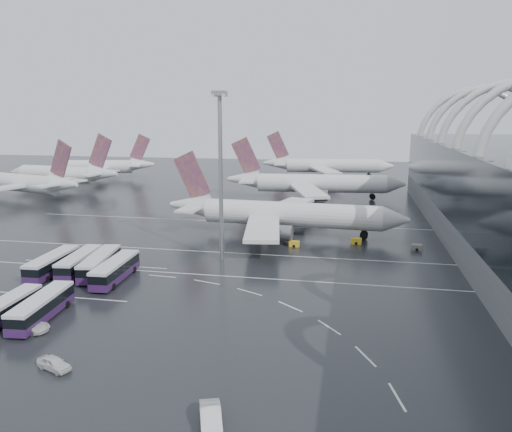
% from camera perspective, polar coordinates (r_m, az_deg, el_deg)
% --- Properties ---
extents(ground, '(420.00, 420.00, 0.00)m').
position_cam_1_polar(ground, '(87.28, -4.00, -6.40)').
color(ground, black).
rests_on(ground, ground).
extents(lane_marking_near, '(120.00, 0.25, 0.01)m').
position_cam_1_polar(lane_marking_near, '(85.44, -4.34, -6.81)').
color(lane_marking_near, silver).
rests_on(lane_marking_near, ground).
extents(lane_marking_mid, '(120.00, 0.25, 0.01)m').
position_cam_1_polar(lane_marking_mid, '(98.40, -2.20, -4.27)').
color(lane_marking_mid, silver).
rests_on(lane_marking_mid, ground).
extents(lane_marking_far, '(120.00, 0.25, 0.01)m').
position_cam_1_polar(lane_marking_far, '(124.99, 0.71, -0.79)').
color(lane_marking_far, silver).
rests_on(lane_marking_far, ground).
extents(bus_bay_line_south, '(28.00, 0.25, 0.01)m').
position_cam_1_polar(bus_bay_line_south, '(83.22, -23.35, -8.29)').
color(bus_bay_line_south, silver).
rests_on(bus_bay_line_south, ground).
extents(bus_bay_line_north, '(28.00, 0.25, 0.01)m').
position_cam_1_polar(bus_bay_line_north, '(96.08, -18.02, -5.25)').
color(bus_bay_line_north, silver).
rests_on(bus_bay_line_north, ground).
extents(airliner_main, '(54.86, 48.06, 18.58)m').
position_cam_1_polar(airliner_main, '(112.28, 2.71, 0.18)').
color(airliner_main, silver).
rests_on(airliner_main, ground).
extents(airliner_gate_b, '(56.44, 50.59, 19.59)m').
position_cam_1_polar(airliner_gate_b, '(159.90, 6.42, 3.69)').
color(airliner_gate_b, silver).
rests_on(airliner_gate_b, ground).
extents(airliner_gate_c, '(54.84, 50.25, 19.52)m').
position_cam_1_polar(airliner_gate_c, '(214.09, 7.97, 5.68)').
color(airliner_gate_c, silver).
rests_on(airliner_gate_c, ground).
extents(jet_remote_west, '(43.93, 35.68, 19.35)m').
position_cam_1_polar(jet_remote_west, '(174.17, -24.55, 3.39)').
color(jet_remote_west, silver).
rests_on(jet_remote_west, ground).
extents(jet_remote_mid, '(46.25, 37.34, 20.11)m').
position_cam_1_polar(jet_remote_mid, '(193.26, -21.08, 4.45)').
color(jet_remote_mid, silver).
rests_on(jet_remote_mid, ground).
extents(jet_remote_far, '(42.38, 34.30, 18.48)m').
position_cam_1_polar(jet_remote_far, '(220.21, -16.76, 5.43)').
color(jet_remote_far, silver).
rests_on(jet_remote_far, ground).
extents(bus_row_near_a, '(3.71, 13.62, 3.32)m').
position_cam_1_polar(bus_row_near_a, '(92.52, -22.24, -5.04)').
color(bus_row_near_a, '#321645').
rests_on(bus_row_near_a, ground).
extents(bus_row_near_b, '(4.29, 13.39, 3.24)m').
position_cam_1_polar(bus_row_near_b, '(91.75, -19.53, -5.00)').
color(bus_row_near_b, '#321645').
rests_on(bus_row_near_b, ground).
extents(bus_row_near_c, '(5.12, 14.12, 3.40)m').
position_cam_1_polar(bus_row_near_c, '(89.58, -17.43, -5.20)').
color(bus_row_near_c, '#321645').
rests_on(bus_row_near_c, ground).
extents(bus_row_near_d, '(3.81, 13.83, 3.37)m').
position_cam_1_polar(bus_row_near_d, '(85.54, -15.77, -5.91)').
color(bus_row_near_d, '#321645').
rests_on(bus_row_near_d, ground).
extents(bus_row_far_b, '(3.18, 12.22, 2.99)m').
position_cam_1_polar(bus_row_far_b, '(75.00, -26.57, -9.44)').
color(bus_row_far_b, '#321645').
rests_on(bus_row_far_b, ground).
extents(bus_row_far_c, '(4.09, 13.21, 3.20)m').
position_cam_1_polar(bus_row_far_c, '(73.30, -23.30, -9.53)').
color(bus_row_far_c, '#321645').
rests_on(bus_row_far_c, ground).
extents(van_curve_a, '(5.81, 3.56, 1.50)m').
position_cam_1_polar(van_curve_a, '(70.67, -24.45, -11.30)').
color(van_curve_a, silver).
rests_on(van_curve_a, ground).
extents(van_curve_b, '(4.53, 3.01, 1.43)m').
position_cam_1_polar(van_curve_b, '(59.99, -22.09, -15.33)').
color(van_curve_b, silver).
rests_on(van_curve_b, ground).
extents(van_curve_c, '(3.47, 5.56, 1.73)m').
position_cam_1_polar(van_curve_c, '(47.31, -5.19, -22.07)').
color(van_curve_c, silver).
rests_on(van_curve_c, ground).
extents(floodlight_mast, '(2.37, 2.37, 30.88)m').
position_cam_1_polar(floodlight_mast, '(90.49, -4.09, 6.82)').
color(floodlight_mast, gray).
rests_on(floodlight_mast, ground).
extents(gse_cart_belly_a, '(2.23, 1.32, 1.22)m').
position_cam_1_polar(gse_cart_belly_a, '(107.23, 11.37, -2.81)').
color(gse_cart_belly_a, gold).
rests_on(gse_cart_belly_a, ground).
extents(gse_cart_belly_c, '(2.11, 1.24, 1.15)m').
position_cam_1_polar(gse_cart_belly_c, '(103.33, 4.39, -3.19)').
color(gse_cart_belly_c, gold).
rests_on(gse_cart_belly_c, ground).
extents(gse_cart_belly_d, '(2.15, 1.27, 1.17)m').
position_cam_1_polar(gse_cart_belly_d, '(105.42, 17.88, -3.42)').
color(gse_cart_belly_d, slate).
rests_on(gse_cart_belly_d, ground).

